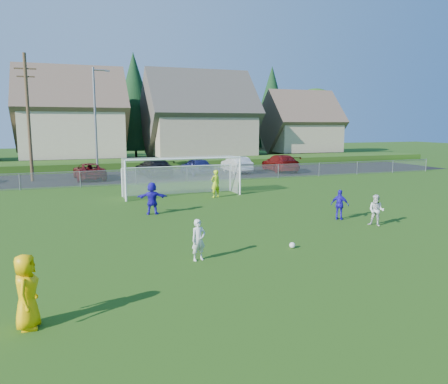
{
  "coord_description": "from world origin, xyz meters",
  "views": [
    {
      "loc": [
        -6.91,
        -11.01,
        4.56
      ],
      "look_at": [
        0.0,
        8.0,
        1.4
      ],
      "focal_mm": 35.0,
      "sensor_mm": 36.0,
      "label": 1
    }
  ],
  "objects_px": {
    "car_f": "(236,165)",
    "referee": "(26,292)",
    "car_d": "(154,167)",
    "player_blue_a": "(340,205)",
    "soccer_ball": "(292,245)",
    "player_blue_b": "(152,198)",
    "goalkeeper": "(216,184)",
    "car_g": "(280,163)",
    "player_white_a": "(199,240)",
    "car_e": "(196,166)",
    "car_c": "(89,171)",
    "soccer_goal": "(181,170)",
    "player_white_b": "(376,210)"
  },
  "relations": [
    {
      "from": "car_d",
      "to": "player_blue_a",
      "type": "bearing_deg",
      "value": 95.69
    },
    {
      "from": "player_white_a",
      "to": "player_blue_b",
      "type": "xyz_separation_m",
      "value": [
        -0.03,
        8.12,
        0.12
      ]
    },
    {
      "from": "referee",
      "to": "car_g",
      "type": "relative_size",
      "value": 0.31
    },
    {
      "from": "referee",
      "to": "car_d",
      "type": "xyz_separation_m",
      "value": [
        8.24,
        27.78,
        -0.09
      ]
    },
    {
      "from": "referee",
      "to": "goalkeeper",
      "type": "relative_size",
      "value": 1.0
    },
    {
      "from": "soccer_goal",
      "to": "car_e",
      "type": "bearing_deg",
      "value": 68.96
    },
    {
      "from": "player_white_b",
      "to": "player_blue_b",
      "type": "height_order",
      "value": "player_blue_b"
    },
    {
      "from": "player_blue_a",
      "to": "car_f",
      "type": "xyz_separation_m",
      "value": [
        2.94,
        20.93,
        0.03
      ]
    },
    {
      "from": "car_f",
      "to": "referee",
      "type": "bearing_deg",
      "value": 60.31
    },
    {
      "from": "referee",
      "to": "car_e",
      "type": "height_order",
      "value": "referee"
    },
    {
      "from": "referee",
      "to": "player_white_a",
      "type": "xyz_separation_m",
      "value": [
        5.04,
        3.44,
        -0.16
      ]
    },
    {
      "from": "car_g",
      "to": "soccer_ball",
      "type": "bearing_deg",
      "value": 69.33
    },
    {
      "from": "player_white_a",
      "to": "player_white_b",
      "type": "bearing_deg",
      "value": -0.52
    },
    {
      "from": "goalkeeper",
      "to": "car_e",
      "type": "relative_size",
      "value": 0.39
    },
    {
      "from": "car_f",
      "to": "car_c",
      "type": "bearing_deg",
      "value": 2.95
    },
    {
      "from": "player_white_b",
      "to": "referee",
      "type": "bearing_deg",
      "value": -105.75
    },
    {
      "from": "player_blue_b",
      "to": "goalkeeper",
      "type": "relative_size",
      "value": 0.96
    },
    {
      "from": "player_blue_a",
      "to": "player_white_a",
      "type": "bearing_deg",
      "value": 72.16
    },
    {
      "from": "car_c",
      "to": "car_g",
      "type": "relative_size",
      "value": 0.88
    },
    {
      "from": "soccer_ball",
      "to": "goalkeeper",
      "type": "bearing_deg",
      "value": 85.13
    },
    {
      "from": "car_f",
      "to": "player_blue_a",
      "type": "bearing_deg",
      "value": 82.2
    },
    {
      "from": "player_white_a",
      "to": "player_blue_b",
      "type": "height_order",
      "value": "player_blue_b"
    },
    {
      "from": "referee",
      "to": "player_blue_b",
      "type": "height_order",
      "value": "referee"
    },
    {
      "from": "referee",
      "to": "car_e",
      "type": "xyz_separation_m",
      "value": [
        12.19,
        28.03,
        -0.11
      ]
    },
    {
      "from": "car_d",
      "to": "car_c",
      "type": "bearing_deg",
      "value": -4.83
    },
    {
      "from": "player_blue_b",
      "to": "soccer_goal",
      "type": "distance_m",
      "value": 6.06
    },
    {
      "from": "car_g",
      "to": "player_white_b",
      "type": "bearing_deg",
      "value": 79.07
    },
    {
      "from": "soccer_ball",
      "to": "player_white_a",
      "type": "height_order",
      "value": "player_white_a"
    },
    {
      "from": "car_g",
      "to": "car_d",
      "type": "bearing_deg",
      "value": 5.06
    },
    {
      "from": "player_blue_b",
      "to": "player_white_a",
      "type": "bearing_deg",
      "value": 102.43
    },
    {
      "from": "goalkeeper",
      "to": "player_white_a",
      "type": "bearing_deg",
      "value": 51.88
    },
    {
      "from": "soccer_ball",
      "to": "referee",
      "type": "height_order",
      "value": "referee"
    },
    {
      "from": "soccer_ball",
      "to": "goalkeeper",
      "type": "distance_m",
      "value": 11.8
    },
    {
      "from": "referee",
      "to": "soccer_goal",
      "type": "bearing_deg",
      "value": -16.06
    },
    {
      "from": "car_d",
      "to": "goalkeeper",
      "type": "bearing_deg",
      "value": 88.87
    },
    {
      "from": "player_blue_b",
      "to": "car_e",
      "type": "xyz_separation_m",
      "value": [
        7.19,
        16.46,
        -0.08
      ]
    },
    {
      "from": "player_white_b",
      "to": "player_blue_b",
      "type": "relative_size",
      "value": 0.86
    },
    {
      "from": "soccer_goal",
      "to": "car_f",
      "type": "bearing_deg",
      "value": 53.74
    },
    {
      "from": "car_c",
      "to": "car_g",
      "type": "bearing_deg",
      "value": 177.04
    },
    {
      "from": "car_c",
      "to": "player_white_b",
      "type": "bearing_deg",
      "value": 113.54
    },
    {
      "from": "player_white_b",
      "to": "goalkeeper",
      "type": "relative_size",
      "value": 0.82
    },
    {
      "from": "referee",
      "to": "car_f",
      "type": "relative_size",
      "value": 0.38
    },
    {
      "from": "soccer_ball",
      "to": "car_g",
      "type": "height_order",
      "value": "car_g"
    },
    {
      "from": "car_d",
      "to": "soccer_goal",
      "type": "distance_m",
      "value": 10.98
    },
    {
      "from": "car_g",
      "to": "player_white_a",
      "type": "bearing_deg",
      "value": 62.92
    },
    {
      "from": "player_blue_a",
      "to": "car_e",
      "type": "relative_size",
      "value": 0.33
    },
    {
      "from": "car_g",
      "to": "player_blue_b",
      "type": "bearing_deg",
      "value": 51.57
    },
    {
      "from": "soccer_ball",
      "to": "player_blue_b",
      "type": "xyz_separation_m",
      "value": [
        -3.71,
        7.92,
        0.72
      ]
    },
    {
      "from": "car_e",
      "to": "car_f",
      "type": "height_order",
      "value": "car_f"
    },
    {
      "from": "referee",
      "to": "car_g",
      "type": "xyz_separation_m",
      "value": [
        20.57,
        27.67,
        -0.06
      ]
    }
  ]
}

